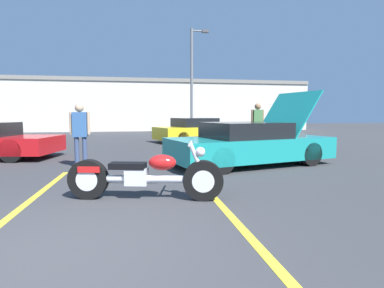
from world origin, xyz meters
TOP-DOWN VIEW (x-y plane):
  - ground_plane at (0.00, 0.00)m, footprint 80.00×80.00m
  - parking_stripe_foreground at (-0.89, 1.63)m, footprint 0.12×5.88m
  - parking_stripe_middle at (2.14, 1.63)m, footprint 0.12×5.88m
  - far_building at (0.00, 24.23)m, footprint 32.00×4.20m
  - light_pole at (4.40, 16.56)m, footprint 1.21×0.28m
  - motorcycle at (0.97, 1.89)m, footprint 2.56×0.90m
  - show_car_hood_open at (3.97, 4.91)m, footprint 4.88×3.00m
  - parked_car_right_row at (3.80, 12.01)m, footprint 4.66×3.25m
  - spectator_near_motorcycle at (-0.65, 5.22)m, footprint 0.52×0.22m
  - spectator_by_show_car at (5.40, 7.93)m, footprint 0.52×0.24m

SIDE VIEW (x-z plane):
  - ground_plane at x=0.00m, z-range 0.00..0.00m
  - parking_stripe_foreground at x=-0.89m, z-range 0.00..0.01m
  - parking_stripe_middle at x=2.14m, z-range 0.00..0.01m
  - motorcycle at x=0.97m, z-range -0.09..0.88m
  - parked_car_right_row at x=3.80m, z-range -0.03..1.19m
  - show_car_hood_open at x=3.97m, z-range -0.45..1.63m
  - spectator_near_motorcycle at x=-0.65m, z-range 0.16..1.86m
  - spectator_by_show_car at x=5.40m, z-range 0.19..2.02m
  - far_building at x=0.00m, z-range 0.14..4.54m
  - light_pole at x=4.40m, z-range 0.38..7.32m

